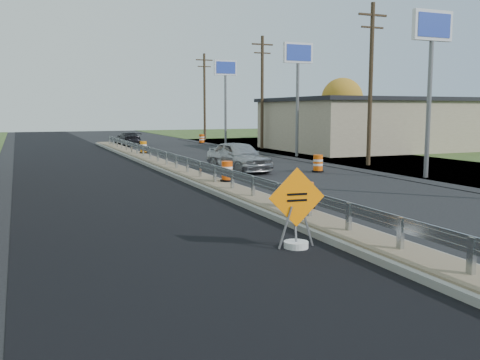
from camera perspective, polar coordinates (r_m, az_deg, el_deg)
name	(u,v)px	position (r m, az deg, el deg)	size (l,w,h in m)	color
ground	(253,202)	(19.17, 1.40, -2.35)	(140.00, 140.00, 0.00)	black
milled_overlay	(91,176)	(27.65, -15.60, 0.41)	(7.20, 120.00, 0.01)	black
median	(187,174)	(26.59, -5.63, 0.60)	(1.60, 55.00, 0.23)	gray
guardrail	(182,160)	(27.48, -6.25, 2.11)	(0.10, 46.15, 0.72)	silver
retail_building_near	(384,123)	(47.03, 15.07, 5.84)	(18.50, 12.50, 4.27)	tan
pylon_sign_south	(432,41)	(27.42, 19.77, 13.75)	(2.20, 0.30, 7.90)	slate
pylon_sign_mid	(298,64)	(38.04, 6.20, 12.25)	(2.20, 0.30, 7.90)	slate
pylon_sign_north	(225,76)	(50.74, -1.57, 11.07)	(2.20, 0.30, 7.90)	slate
utility_pole_smid	(371,81)	(32.57, 13.77, 10.18)	(1.90, 0.26, 9.40)	#473523
utility_pole_nmid	(262,90)	(45.53, 2.38, 9.54)	(1.90, 0.26, 9.40)	#473523
utility_pole_north	(205,95)	(59.47, -3.81, 9.04)	(1.90, 0.26, 9.40)	#473523
tree_far_yellow	(342,99)	(61.35, 10.84, 8.51)	(4.62, 4.62, 6.86)	#473523
caution_sign	(296,228)	(12.77, 6.02, -5.12)	(1.40, 0.59, 1.94)	white
barrel_median_near	(306,196)	(16.80, 7.10, -1.66)	(0.55, 0.55, 0.81)	black
barrel_median_mid	(227,172)	(22.94, -1.39, 0.89)	(0.59, 0.59, 0.86)	black
barrel_median_far	(143,147)	(38.70, -10.27, 3.43)	(0.58, 0.58, 0.85)	black
barrel_shoulder_near	(318,164)	(28.71, 8.31, 1.73)	(0.63, 0.63, 0.92)	black
barrel_shoulder_far	(202,139)	(53.32, -4.10, 4.38)	(0.61, 0.61, 0.90)	black
car_silver	(239,156)	(28.74, -0.15, 2.54)	(1.90, 4.73, 1.61)	#A3A3A8
car_dark_far	(128,139)	(50.99, -11.87, 4.33)	(1.77, 4.34, 1.26)	black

